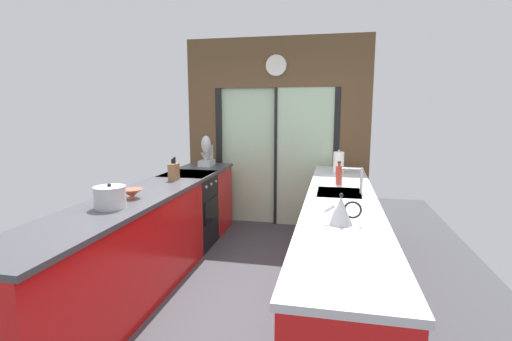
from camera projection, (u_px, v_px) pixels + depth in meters
ground_plane at (248, 274)px, 3.89m from camera, size 5.04×7.60×0.02m
back_wall_unit at (276, 121)px, 5.39m from camera, size 2.64×0.12×2.70m
left_counter_run at (144, 240)px, 3.55m from camera, size 0.62×3.80×0.92m
right_counter_run at (340, 248)px, 3.35m from camera, size 0.62×3.80×0.92m
sink_faucet at (358, 176)px, 3.46m from camera, size 0.19×0.02×0.24m
oven_range at (189, 210)px, 4.63m from camera, size 0.60×0.60×0.92m
mixing_bowl at (132, 193)px, 3.27m from camera, size 0.18×0.18×0.08m
knife_block at (174, 172)px, 4.11m from camera, size 0.08×0.14×0.26m
stand_mixer at (207, 154)px, 5.15m from camera, size 0.17×0.27×0.42m
stock_pot at (110, 197)px, 2.95m from camera, size 0.25×0.25×0.20m
kettle at (341, 211)px, 2.52m from camera, size 0.25×0.16×0.22m
soap_bottle at (339, 175)px, 3.87m from camera, size 0.07×0.07×0.24m
paper_towel_roll at (338, 163)px, 4.56m from camera, size 0.15×0.15×0.29m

